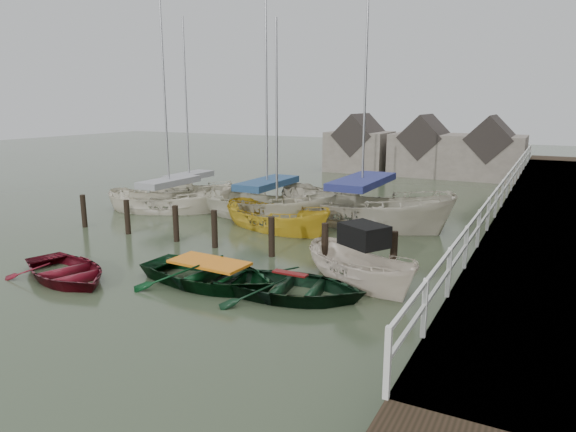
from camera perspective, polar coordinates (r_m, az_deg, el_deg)
The scene contains 13 objects.
ground at distance 16.15m, azimuth -10.87°, elevation -6.60°, with size 120.00×120.00×0.00m, color #313A25.
pier at distance 22.31m, azimuth 26.68°, elevation -0.51°, with size 3.04×32.00×2.70m.
mooring_pilings at distance 18.94m, azimuth -7.94°, elevation -2.05°, with size 13.72×0.22×1.80m.
far_sheds at distance 39.01m, azimuth 14.69°, elevation 7.18°, with size 14.00×4.08×4.39m.
rowboat_red at distance 16.98m, azimuth -23.38°, elevation -6.48°, with size 2.75×3.85×0.80m, color #580C17.
rowboat_green at distance 15.36m, azimuth -8.65°, elevation -7.52°, with size 3.19×4.46×0.92m, color black.
rowboat_dkgreen at distance 14.28m, azimuth 0.24°, elevation -8.95°, with size 3.02×4.22×0.87m, color black.
motorboat at distance 15.41m, azimuth 8.05°, elevation -7.07°, with size 4.58×3.58×2.59m.
sailboat_a at distance 25.90m, azimuth -12.94°, elevation 0.72°, with size 6.61×4.55×11.91m.
sailboat_b at distance 23.90m, azimuth -2.29°, elevation 0.03°, with size 7.01×2.81×10.82m.
sailboat_c at distance 21.74m, azimuth -1.22°, elevation -1.35°, with size 6.06×3.63×9.55m.
sailboat_d at distance 22.81m, azimuth 8.12°, elevation -0.70°, with size 8.65×4.20×11.86m.
sailboat_e at distance 28.68m, azimuth -10.82°, elevation 1.94°, with size 5.65×2.23×10.61m.
Camera 1 is at (9.65, -11.85, 5.24)m, focal length 32.00 mm.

